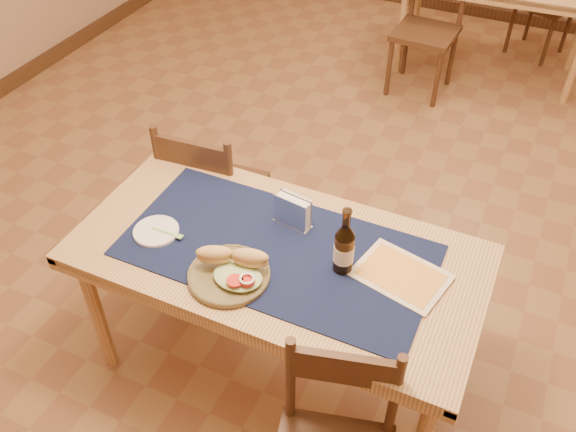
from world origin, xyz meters
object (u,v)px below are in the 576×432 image
at_px(main_table, 278,265).
at_px(beer_bottle, 344,248).
at_px(chair_main_far, 212,192).
at_px(napkin_holder, 293,212).
at_px(sandwich_plate, 232,271).

relative_size(main_table, beer_bottle, 5.50).
height_order(chair_main_far, napkin_holder, chair_main_far).
xyz_separation_m(beer_bottle, napkin_holder, (-0.27, 0.15, -0.04)).
bearing_deg(beer_bottle, chair_main_far, 151.37).
height_order(main_table, sandwich_plate, sandwich_plate).
xyz_separation_m(main_table, chair_main_far, (-0.59, 0.48, -0.19)).
bearing_deg(main_table, sandwich_plate, -114.62).
height_order(chair_main_far, beer_bottle, beer_bottle).
bearing_deg(chair_main_far, beer_bottle, -28.63).
distance_m(main_table, sandwich_plate, 0.25).
height_order(chair_main_far, sandwich_plate, chair_main_far).
distance_m(sandwich_plate, napkin_holder, 0.37).
xyz_separation_m(chair_main_far, napkin_holder, (0.59, -0.32, 0.34)).
bearing_deg(sandwich_plate, beer_bottle, 30.68).
bearing_deg(chair_main_far, sandwich_plate, -53.48).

